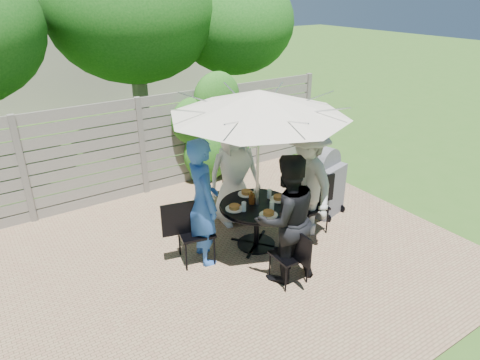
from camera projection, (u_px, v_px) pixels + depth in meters
backyard_envelope at (46, 23)px, 12.70m from camera, size 60.00×60.00×5.00m
patio_table at (257, 217)px, 6.33m from camera, size 1.24×1.24×0.71m
umbrella at (259, 103)px, 5.62m from camera, size 2.82×2.82×2.39m
chair_back at (231, 204)px, 7.23m from camera, size 0.49×0.65×0.86m
person_back at (234, 173)px, 6.86m from camera, size 0.94×0.69×1.76m
chair_left at (195, 243)px, 6.05m from camera, size 0.74×0.56×0.97m
person_left at (203, 202)px, 5.84m from camera, size 0.54×0.73×1.85m
chair_front at (289, 266)px, 5.63m from camera, size 0.42×0.62×0.85m
person_front at (286, 219)px, 5.48m from camera, size 0.96×0.80×1.78m
chair_right at (311, 216)px, 6.79m from camera, size 0.68×0.46×0.93m
person_right at (306, 182)px, 6.47m from camera, size 0.85×1.26×1.81m
plate_back at (246, 193)px, 6.53m from camera, size 0.26×0.26×0.06m
plate_left at (234, 208)px, 6.09m from camera, size 0.26×0.26×0.06m
plate_front at (268, 214)px, 5.93m from camera, size 0.26×0.26×0.06m
plate_right at (278, 198)px, 6.37m from camera, size 0.26×0.26×0.06m
glass_left at (244, 207)px, 6.03m from camera, size 0.07×0.07×0.14m
glass_front at (272, 206)px, 6.04m from camera, size 0.07×0.07×0.14m
glass_right at (269, 194)px, 6.40m from camera, size 0.07×0.07×0.14m
syrup_jug at (252, 199)px, 6.23m from camera, size 0.09×0.09×0.16m
coffee_cup at (256, 193)px, 6.44m from camera, size 0.08×0.08×0.12m
bbq_grill at (325, 185)px, 7.24m from camera, size 0.68×0.58×1.20m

